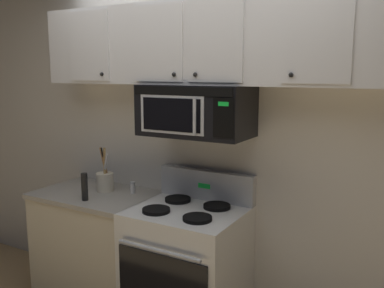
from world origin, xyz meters
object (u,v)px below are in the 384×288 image
(over_range_microwave, at_px, (196,111))
(pepper_mill, at_px, (85,187))
(utensil_crock_cream, at_px, (105,180))
(salt_shaker, at_px, (133,188))
(stove_range, at_px, (187,268))

(over_range_microwave, relative_size, pepper_mill, 3.71)
(utensil_crock_cream, distance_m, pepper_mill, 0.27)
(pepper_mill, bearing_deg, salt_shaker, 59.07)
(salt_shaker, height_order, pepper_mill, pepper_mill)
(stove_range, relative_size, salt_shaker, 12.22)
(stove_range, relative_size, pepper_mill, 5.47)
(stove_range, height_order, salt_shaker, stove_range)
(stove_range, height_order, pepper_mill, stove_range)
(stove_range, height_order, utensil_crock_cream, utensil_crock_cream)
(utensil_crock_cream, height_order, pepper_mill, utensil_crock_cream)
(over_range_microwave, distance_m, pepper_mill, 1.00)
(over_range_microwave, xyz_separation_m, pepper_mill, (-0.77, -0.31, -0.57))
(stove_range, xyz_separation_m, salt_shaker, (-0.57, 0.13, 0.48))
(stove_range, distance_m, utensil_crock_cream, 0.96)
(stove_range, xyz_separation_m, over_range_microwave, (-0.00, 0.12, 1.11))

